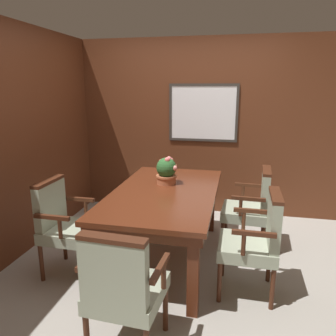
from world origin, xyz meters
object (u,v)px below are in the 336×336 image
(chair_right_far, at_px, (252,205))
(chair_left_near, at_px, (64,222))
(chair_head_near, at_px, (123,286))
(chair_right_near, at_px, (256,238))
(potted_plant, at_px, (167,171))
(dining_table, at_px, (165,199))

(chair_right_far, distance_m, chair_left_near, 1.99)
(chair_head_near, relative_size, chair_left_near, 1.00)
(chair_right_far, xyz_separation_m, chair_right_near, (0.01, -0.83, 0.00))
(chair_right_near, bearing_deg, potted_plant, -124.09)
(chair_head_near, bearing_deg, potted_plant, -84.83)
(chair_right_near, bearing_deg, chair_right_far, -178.47)
(chair_right_far, distance_m, chair_head_near, 1.94)
(potted_plant, bearing_deg, chair_right_near, -34.80)
(potted_plant, bearing_deg, dining_table, -81.74)
(dining_table, xyz_separation_m, chair_right_near, (0.90, -0.41, -0.15))
(chair_head_near, relative_size, chair_right_near, 1.00)
(chair_head_near, bearing_deg, dining_table, -86.03)
(chair_right_far, bearing_deg, chair_head_near, -23.55)
(chair_right_far, relative_size, potted_plant, 3.09)
(chair_left_near, height_order, potted_plant, potted_plant)
(dining_table, bearing_deg, chair_right_far, 25.46)
(dining_table, bearing_deg, chair_head_near, -89.45)
(chair_head_near, distance_m, chair_right_near, 1.27)
(chair_head_near, distance_m, chair_left_near, 1.26)
(chair_right_near, xyz_separation_m, chair_left_near, (-1.80, -0.03, 0.00))
(dining_table, distance_m, chair_head_near, 1.32)
(dining_table, xyz_separation_m, chair_left_near, (-0.90, -0.44, -0.15))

